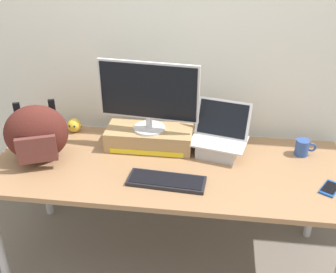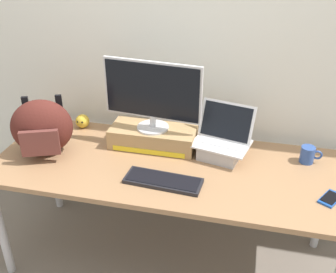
# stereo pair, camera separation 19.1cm
# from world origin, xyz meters

# --- Properties ---
(ground_plane) EXTENTS (20.00, 20.00, 0.00)m
(ground_plane) POSITION_xyz_m (0.00, 0.00, 0.00)
(ground_plane) COLOR #70665B
(back_wall) EXTENTS (7.00, 0.10, 2.60)m
(back_wall) POSITION_xyz_m (0.00, 0.49, 1.30)
(back_wall) COLOR silver
(back_wall) RESTS_ON ground
(desk) EXTENTS (1.96, 0.77, 0.71)m
(desk) POSITION_xyz_m (0.00, 0.00, 0.65)
(desk) COLOR #99704C
(desk) RESTS_ON ground
(toner_box_yellow) EXTENTS (0.51, 0.23, 0.12)m
(toner_box_yellow) POSITION_xyz_m (-0.14, 0.19, 0.77)
(toner_box_yellow) COLOR #A88456
(toner_box_yellow) RESTS_ON desk
(desktop_monitor) EXTENTS (0.58, 0.19, 0.41)m
(desktop_monitor) POSITION_xyz_m (-0.14, 0.19, 1.04)
(desktop_monitor) COLOR silver
(desktop_monitor) RESTS_ON toner_box_yellow
(open_laptop) EXTENTS (0.36, 0.29, 0.30)m
(open_laptop) POSITION_xyz_m (0.28, 0.16, 0.78)
(open_laptop) COLOR #ADADB2
(open_laptop) RESTS_ON desk
(external_keyboard) EXTENTS (0.41, 0.17, 0.02)m
(external_keyboard) POSITION_xyz_m (0.01, -0.17, 0.72)
(external_keyboard) COLOR black
(external_keyboard) RESTS_ON desk
(messenger_backpack) EXTENTS (0.40, 0.33, 0.33)m
(messenger_backpack) POSITION_xyz_m (-0.73, -0.03, 0.87)
(messenger_backpack) COLOR #4C1E19
(messenger_backpack) RESTS_ON desk
(coffee_mug) EXTENTS (0.12, 0.08, 0.10)m
(coffee_mug) POSITION_xyz_m (0.76, 0.21, 0.76)
(coffee_mug) COLOR #2D4C93
(coffee_mug) RESTS_ON desk
(cell_phone) EXTENTS (0.13, 0.15, 0.01)m
(cell_phone) POSITION_xyz_m (0.85, -0.12, 0.72)
(cell_phone) COLOR #19479E
(cell_phone) RESTS_ON desk
(plush_toy) EXTENTS (0.09, 0.09, 0.09)m
(plush_toy) POSITION_xyz_m (-0.65, 0.31, 0.76)
(plush_toy) COLOR gold
(plush_toy) RESTS_ON desk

